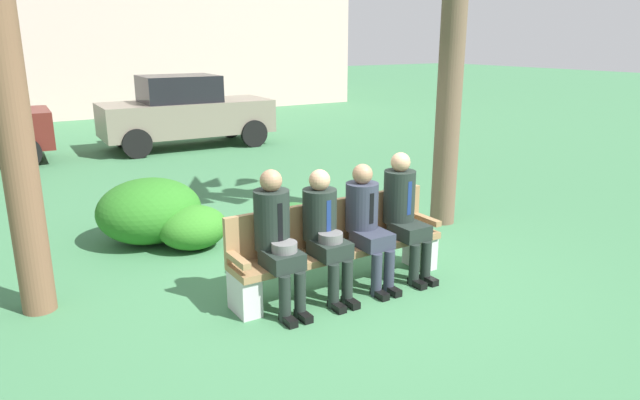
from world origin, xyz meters
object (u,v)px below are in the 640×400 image
park_bench (337,246)px  seated_man_leftmost (277,234)px  shrub_far_lawn (193,227)px  shrub_near_bench (291,226)px  shrub_mid_lawn (149,211)px  parked_car_far (185,112)px  seated_man_centerright (367,219)px  seated_man_rightmost (404,209)px  seated_man_centerleft (325,228)px

park_bench → seated_man_leftmost: (-0.77, -0.13, 0.31)m
shrub_far_lawn → park_bench: bearing=-64.4°
shrub_near_bench → shrub_mid_lawn: 1.82m
shrub_far_lawn → parked_car_far: bearing=71.3°
seated_man_leftmost → parked_car_far: 8.90m
seated_man_centerright → seated_man_rightmost: size_ratio=0.95×
seated_man_centerright → shrub_far_lawn: size_ratio=1.50×
seated_man_rightmost → shrub_near_bench: bearing=114.8°
shrub_near_bench → seated_man_centerright: bearing=-84.4°
seated_man_leftmost → seated_man_rightmost: same height
shrub_near_bench → shrub_mid_lawn: bearing=140.8°
shrub_far_lawn → shrub_near_bench: bearing=-31.4°
shrub_near_bench → seated_man_leftmost: bearing=-123.6°
seated_man_rightmost → shrub_mid_lawn: bearing=129.1°
parked_car_far → shrub_mid_lawn: bearing=-113.2°
seated_man_centerleft → parked_car_far: bearing=79.5°
shrub_near_bench → parked_car_far: (1.22, 7.28, 0.56)m
seated_man_centerleft → shrub_near_bench: seated_man_centerleft is taller
seated_man_rightmost → shrub_far_lawn: 2.64m
seated_man_rightmost → shrub_near_bench: seated_man_rightmost is taller
seated_man_centerleft → shrub_near_bench: (0.38, 1.37, -0.43)m
shrub_near_bench → shrub_mid_lawn: size_ratio=0.69×
park_bench → seated_man_centerright: seated_man_centerright is taller
park_bench → seated_man_centerleft: 0.39m
seated_man_centerright → shrub_mid_lawn: seated_man_centerright is taller
shrub_near_bench → seated_man_rightmost: bearing=-65.2°
seated_man_rightmost → shrub_far_lawn: (-1.66, 1.99, -0.48)m
seated_man_leftmost → seated_man_centerright: 1.05m
park_bench → parked_car_far: bearing=80.9°
seated_man_leftmost → seated_man_centerleft: seated_man_leftmost is taller
park_bench → parked_car_far: size_ratio=0.60×
seated_man_leftmost → shrub_mid_lawn: (-0.50, 2.52, -0.34)m
park_bench → shrub_near_bench: size_ratio=2.64×
shrub_near_bench → parked_car_far: 7.40m
seated_man_centerright → shrub_far_lawn: 2.36m
park_bench → shrub_mid_lawn: park_bench is taller
seated_man_centerleft → seated_man_rightmost: bearing=0.7°
seated_man_centerleft → shrub_far_lawn: seated_man_centerleft is taller
seated_man_centerright → parked_car_far: 8.71m
seated_man_leftmost → seated_man_centerleft: 0.53m
seated_man_rightmost → seated_man_centerleft: bearing=-179.3°
park_bench → shrub_far_lawn: 2.08m
seated_man_centerright → shrub_near_bench: seated_man_centerright is taller
seated_man_centerleft → shrub_mid_lawn: (-1.03, 2.52, -0.31)m
park_bench → seated_man_centerleft: bearing=-150.4°
seated_man_leftmost → seated_man_centerright: seated_man_leftmost is taller
park_bench → seated_man_leftmost: bearing=-170.3°
seated_man_centerleft → seated_man_rightmost: 1.01m
shrub_near_bench → shrub_mid_lawn: (-1.41, 1.15, 0.13)m
park_bench → seated_man_leftmost: seated_man_leftmost is taller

